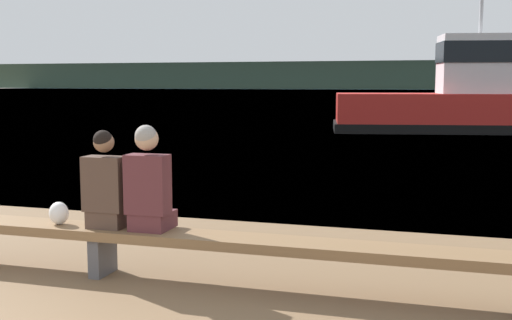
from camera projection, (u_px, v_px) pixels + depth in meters
water_surface at (429, 92)px, 123.28m from camera, size 240.00×240.00×0.00m
far_shoreline at (435, 75)px, 167.76m from camera, size 600.00×12.00×7.37m
bench_main at (102, 235)px, 6.41m from camera, size 8.58×0.44×0.48m
person_left at (106, 186)px, 6.34m from camera, size 0.41×0.41×0.98m
person_right at (149, 184)px, 6.20m from camera, size 0.41×0.42×1.04m
shopping_bag at (59, 213)px, 6.51m from camera, size 0.20×0.18×0.23m
tugboat_red at (477, 102)px, 24.67m from camera, size 11.05×5.02×6.44m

